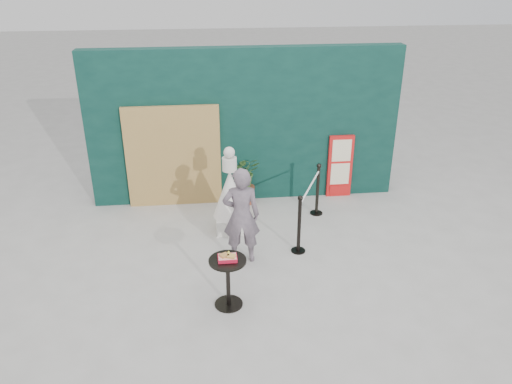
% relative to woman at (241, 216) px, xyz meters
% --- Properties ---
extents(ground, '(60.00, 60.00, 0.00)m').
position_rel_woman_xyz_m(ground, '(0.28, -0.78, -0.80)').
color(ground, '#ADAAA5').
rests_on(ground, ground).
extents(back_wall, '(6.00, 0.30, 3.00)m').
position_rel_woman_xyz_m(back_wall, '(0.28, 2.37, 0.70)').
color(back_wall, black).
rests_on(back_wall, ground).
extents(bamboo_fence, '(1.80, 0.08, 2.00)m').
position_rel_woman_xyz_m(bamboo_fence, '(-1.12, 2.16, 0.20)').
color(bamboo_fence, tan).
rests_on(bamboo_fence, ground).
extents(woman, '(0.61, 0.43, 1.61)m').
position_rel_woman_xyz_m(woman, '(0.00, 0.00, 0.00)').
color(woman, slate).
rests_on(woman, ground).
extents(menu_board, '(0.50, 0.07, 1.30)m').
position_rel_woman_xyz_m(menu_board, '(2.18, 2.18, -0.15)').
color(menu_board, red).
rests_on(menu_board, ground).
extents(statue, '(0.62, 0.62, 1.59)m').
position_rel_woman_xyz_m(statue, '(-0.11, 1.00, -0.16)').
color(statue, silver).
rests_on(statue, ground).
extents(cafe_table, '(0.52, 0.52, 0.75)m').
position_rel_woman_xyz_m(cafe_table, '(-0.29, -1.15, -0.31)').
color(cafe_table, black).
rests_on(cafe_table, ground).
extents(food_basket, '(0.26, 0.19, 0.11)m').
position_rel_woman_xyz_m(food_basket, '(-0.28, -1.15, -0.02)').
color(food_basket, red).
rests_on(food_basket, cafe_table).
extents(planter, '(0.58, 0.51, 0.99)m').
position_rel_woman_xyz_m(planter, '(0.24, 2.08, -0.23)').
color(planter, brown).
rests_on(planter, ground).
extents(stanchion_barrier, '(0.84, 1.54, 1.03)m').
position_rel_woman_xyz_m(stanchion_barrier, '(1.26, 0.79, -0.31)').
color(stanchion_barrier, black).
rests_on(stanchion_barrier, ground).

